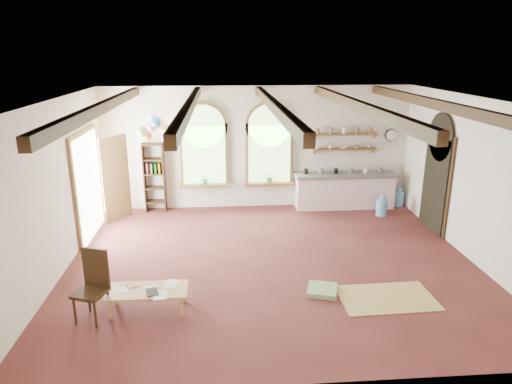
{
  "coord_description": "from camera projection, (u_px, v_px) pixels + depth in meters",
  "views": [
    {
      "loc": [
        -0.96,
        -8.23,
        4.03
      ],
      "look_at": [
        -0.27,
        0.6,
        1.29
      ],
      "focal_mm": 32.0,
      "sensor_mm": 36.0,
      "label": 1
    }
  ],
  "objects": [
    {
      "name": "potted_plant_right",
      "position": [
        270.0,
        177.0,
        12.03
      ],
      "size": [
        0.27,
        0.23,
        0.3
      ],
      "primitive_type": "imported",
      "color": "#598C4C",
      "rests_on": "window_right"
    },
    {
      "name": "tablet",
      "position": [
        152.0,
        292.0,
        7.23
      ],
      "size": [
        0.25,
        0.31,
        0.01
      ],
      "primitive_type": "cube",
      "rotation": [
        0.0,
        0.0,
        0.28
      ],
      "color": "black",
      "rests_on": "coffee_table"
    },
    {
      "name": "floor_mat",
      "position": [
        387.0,
        298.0,
        7.77
      ],
      "size": [
        1.63,
        1.04,
        0.02
      ],
      "primitive_type": "cube",
      "rotation": [
        0.0,
        0.0,
        0.03
      ],
      "color": "tan",
      "rests_on": "floor"
    },
    {
      "name": "bookshelf",
      "position": [
        154.0,
        178.0,
        11.79
      ],
      "size": [
        0.53,
        0.32,
        1.8
      ],
      "color": "#322210",
      "rests_on": "floor"
    },
    {
      "name": "shelf_vase",
      "position": [
        369.0,
        145.0,
        12.04
      ],
      "size": [
        0.18,
        0.18,
        0.19
      ],
      "primitive_type": "imported",
      "color": "slate",
      "rests_on": "wall_shelf_lower"
    },
    {
      "name": "potted_plant_left",
      "position": [
        205.0,
        178.0,
        11.91
      ],
      "size": [
        0.27,
        0.23,
        0.3
      ],
      "primitive_type": "imported",
      "color": "#598C4C",
      "rests_on": "window_left"
    },
    {
      "name": "left_doorway",
      "position": [
        88.0,
        186.0,
        10.18
      ],
      "size": [
        0.1,
        1.9,
        2.5
      ],
      "primitive_type": "cube",
      "color": "brown",
      "rests_on": "floor"
    },
    {
      "name": "kitchen_counter",
      "position": [
        344.0,
        190.0,
        12.18
      ],
      "size": [
        2.68,
        0.62,
        0.94
      ],
      "color": "silver",
      "rests_on": "floor"
    },
    {
      "name": "shelf_cup_a",
      "position": [
        317.0,
        147.0,
        11.95
      ],
      "size": [
        0.12,
        0.1,
        0.1
      ],
      "primitive_type": "imported",
      "color": "white",
      "rests_on": "wall_shelf_lower"
    },
    {
      "name": "right_doorway",
      "position": [
        435.0,
        184.0,
        10.5
      ],
      "size": [
        0.1,
        1.3,
        2.4
      ],
      "primitive_type": "cube",
      "color": "black",
      "rests_on": "floor"
    },
    {
      "name": "floor_cushion",
      "position": [
        322.0,
        290.0,
        7.95
      ],
      "size": [
        0.62,
        0.62,
        0.09
      ],
      "primitive_type": "cube",
      "rotation": [
        0.0,
        0.0,
        -0.29
      ],
      "color": "gray",
      "rests_on": "floor"
    },
    {
      "name": "water_jug_b",
      "position": [
        399.0,
        198.0,
        12.36
      ],
      "size": [
        0.27,
        0.27,
        0.53
      ],
      "color": "#61A4D0",
      "rests_on": "floor"
    },
    {
      "name": "floor",
      "position": [
        272.0,
        262.0,
        9.1
      ],
      "size": [
        8.0,
        8.0,
        0.0
      ],
      "primitive_type": "plane",
      "color": "#5A2625",
      "rests_on": "ground"
    },
    {
      "name": "wall_shelf_lower",
      "position": [
        345.0,
        149.0,
        12.03
      ],
      "size": [
        1.7,
        0.24,
        0.04
      ],
      "primitive_type": "cube",
      "color": "brown",
      "rests_on": "wall_back"
    },
    {
      "name": "ceiling_beams",
      "position": [
        274.0,
        105.0,
        8.18
      ],
      "size": [
        6.2,
        6.8,
        0.18
      ],
      "primitive_type": null,
      "color": "#322210",
      "rests_on": "ceiling"
    },
    {
      "name": "shelf_bowl_a",
      "position": [
        343.0,
        148.0,
        12.01
      ],
      "size": [
        0.22,
        0.22,
        0.05
      ],
      "primitive_type": "imported",
      "color": "beige",
      "rests_on": "wall_shelf_lower"
    },
    {
      "name": "window_left",
      "position": [
        204.0,
        148.0,
        11.78
      ],
      "size": [
        1.3,
        0.28,
        2.2
      ],
      "color": "brown",
      "rests_on": "floor"
    },
    {
      "name": "wall_clock",
      "position": [
        391.0,
        135.0,
        12.09
      ],
      "size": [
        0.32,
        0.04,
        0.32
      ],
      "primitive_type": "cylinder",
      "rotation": [
        1.57,
        0.0,
        0.0
      ],
      "color": "black",
      "rests_on": "wall_back"
    },
    {
      "name": "window_right",
      "position": [
        269.0,
        147.0,
        11.9
      ],
      "size": [
        1.3,
        0.28,
        2.2
      ],
      "color": "brown",
      "rests_on": "floor"
    },
    {
      "name": "shelf_bowl_b",
      "position": [
        356.0,
        147.0,
        12.04
      ],
      "size": [
        0.2,
        0.2,
        0.06
      ],
      "primitive_type": "imported",
      "color": "#8C664C",
      "rests_on": "wall_shelf_lower"
    },
    {
      "name": "coffee_table",
      "position": [
        147.0,
        292.0,
        7.33
      ],
      "size": [
        1.29,
        0.6,
        0.37
      ],
      "color": "tan",
      "rests_on": "floor"
    },
    {
      "name": "table_book",
      "position": [
        127.0,
        287.0,
        7.39
      ],
      "size": [
        0.24,
        0.27,
        0.02
      ],
      "primitive_type": "imported",
      "rotation": [
        0.0,
        0.0,
        0.55
      ],
      "color": "olive",
      "rests_on": "coffee_table"
    },
    {
      "name": "wall_shelf_upper",
      "position": [
        346.0,
        134.0,
        11.91
      ],
      "size": [
        1.7,
        0.24,
        0.04
      ],
      "primitive_type": "cube",
      "color": "brown",
      "rests_on": "wall_back"
    },
    {
      "name": "water_jug_a",
      "position": [
        382.0,
        207.0,
        11.64
      ],
      "size": [
        0.28,
        0.28,
        0.54
      ],
      "color": "#61A4D0",
      "rests_on": "floor"
    },
    {
      "name": "side_chair",
      "position": [
        92.0,
        300.0,
        7.09
      ],
      "size": [
        0.57,
        0.57,
        1.13
      ],
      "color": "#322210",
      "rests_on": "floor"
    },
    {
      "name": "balloon_cluster",
      "position": [
        157.0,
        129.0,
        10.42
      ],
      "size": [
        0.79,
        0.88,
        1.15
      ],
      "color": "silver",
      "rests_on": "floor"
    },
    {
      "name": "shelf_cup_b",
      "position": [
        330.0,
        147.0,
        11.98
      ],
      "size": [
        0.1,
        0.1,
        0.09
      ],
      "primitive_type": "imported",
      "color": "beige",
      "rests_on": "wall_shelf_lower"
    }
  ]
}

